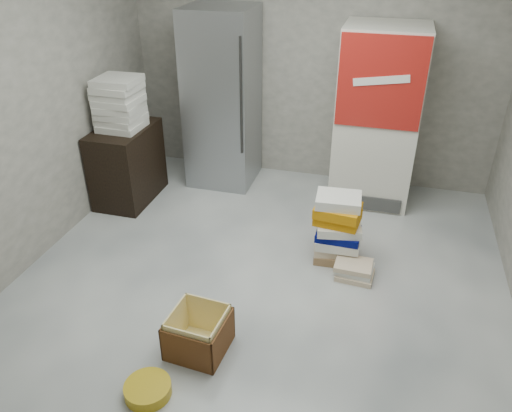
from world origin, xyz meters
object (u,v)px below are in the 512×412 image
Objects in this scene: wood_shelf at (127,164)px; cardboard_box at (199,335)px; phonebook_stack_main at (338,229)px; steel_fridge at (223,99)px; coke_cooler at (377,117)px.

wood_shelf is 2.43m from cardboard_box.
cardboard_box is (-0.78, -1.33, -0.19)m from phonebook_stack_main.
steel_fridge is 2.82m from cardboard_box.
coke_cooler is at bearing 16.28° from wood_shelf.
phonebook_stack_main is at bearing -41.14° from steel_fridge.
phonebook_stack_main is at bearing -13.39° from wood_shelf.
phonebook_stack_main is (1.46, -1.27, -0.63)m from steel_fridge.
wood_shelf is 2.36m from phonebook_stack_main.
steel_fridge reaches higher than wood_shelf.
steel_fridge is 2.04m from phonebook_stack_main.
phonebook_stack_main reaches higher than cardboard_box.
coke_cooler reaches higher than wood_shelf.
wood_shelf reaches higher than cardboard_box.
steel_fridge is 4.54× the size of cardboard_box.
coke_cooler is at bearing -0.18° from steel_fridge.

